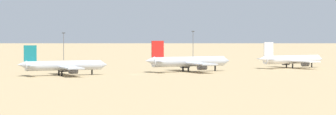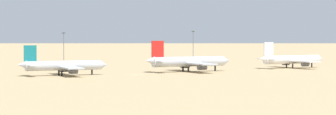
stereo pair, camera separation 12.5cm
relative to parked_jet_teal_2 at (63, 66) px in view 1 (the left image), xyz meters
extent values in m
plane|color=tan|center=(26.63, -7.15, -3.77)|extent=(4000.00, 4000.00, 0.00)
pyramid|color=slate|center=(363.53, 1172.17, 27.62)|extent=(411.56, 356.44, 62.77)
pyramid|color=gray|center=(611.00, 1149.84, 56.16)|extent=(336.40, 308.25, 119.86)
cylinder|color=silver|center=(0.34, -0.05, 0.03)|extent=(29.20, 7.58, 3.62)
cone|color=silver|center=(15.95, -2.22, 0.03)|extent=(3.17, 3.78, 3.44)
cone|color=silver|center=(-15.26, 2.12, 0.58)|extent=(4.01, 3.55, 3.08)
cube|color=#14727A|center=(-12.21, 1.70, 4.79)|extent=(4.73, 1.10, 5.89)
cube|color=silver|center=(-11.71, 5.29, 0.40)|extent=(3.72, 6.50, 0.33)
cube|color=silver|center=(-12.71, -1.89, 0.40)|extent=(3.72, 6.50, 0.33)
cube|color=silver|center=(1.24, -0.17, -0.51)|extent=(10.09, 29.55, 0.51)
cylinder|color=slate|center=(3.07, 6.43, -1.78)|extent=(3.50, 2.42, 1.99)
cylinder|color=slate|center=(1.20, -7.03, -1.78)|extent=(3.50, 2.42, 1.99)
cylinder|color=black|center=(11.25, -1.56, -2.77)|extent=(0.63, 0.63, 1.99)
cylinder|color=black|center=(-0.70, 2.29, -2.77)|extent=(0.63, 0.63, 1.99)
cylinder|color=black|center=(-1.30, -2.01, -2.77)|extent=(0.63, 0.63, 1.99)
cylinder|color=silver|center=(54.41, -2.52, 0.48)|extent=(32.62, 6.79, 4.05)
cone|color=silver|center=(71.96, -4.02, 0.48)|extent=(3.35, 4.09, 3.85)
cone|color=silver|center=(36.86, -1.03, 1.09)|extent=(4.33, 3.77, 3.44)
cube|color=red|center=(40.29, -1.32, 5.80)|extent=(5.29, 0.95, 6.58)
cube|color=silver|center=(40.63, 2.71, 0.89)|extent=(3.81, 7.13, 0.36)
cube|color=silver|center=(39.94, -5.36, 0.89)|extent=(3.81, 7.13, 0.36)
cube|color=silver|center=(55.42, -2.61, -0.12)|extent=(9.61, 32.86, 0.57)
cylinder|color=slate|center=(57.07, 4.87, -1.54)|extent=(3.82, 2.53, 2.23)
cylinder|color=slate|center=(55.78, -10.26, -1.54)|extent=(3.82, 2.53, 2.23)
cylinder|color=black|center=(66.68, -3.57, -2.66)|extent=(0.71, 0.71, 2.23)
cylinder|color=black|center=(53.10, 0.03, -2.66)|extent=(0.71, 0.71, 2.23)
cylinder|color=black|center=(52.69, -4.82, -2.66)|extent=(0.71, 0.71, 2.23)
cylinder|color=white|center=(110.52, -0.68, 0.14)|extent=(29.91, 4.75, 3.72)
cone|color=white|center=(126.71, -1.23, 0.14)|extent=(2.91, 3.63, 3.54)
cone|color=white|center=(94.33, -0.12, 0.70)|extent=(3.83, 3.29, 3.17)
cube|color=white|center=(97.49, -0.23, 5.03)|extent=(4.86, 0.63, 6.05)
cube|color=white|center=(97.62, 3.49, 0.51)|extent=(3.20, 6.43, 0.34)
cube|color=white|center=(97.36, -3.95, 0.51)|extent=(3.20, 6.43, 0.34)
cube|color=white|center=(111.45, -0.71, -0.42)|extent=(7.35, 30.00, 0.52)
cylinder|color=slate|center=(112.62, 6.24, -1.72)|extent=(3.42, 2.16, 2.05)
cylinder|color=slate|center=(112.14, -7.72, -1.72)|extent=(3.42, 2.16, 2.05)
cylinder|color=black|center=(121.83, -1.07, -2.75)|extent=(0.65, 0.65, 2.05)
cylinder|color=black|center=(109.20, 1.60, -2.75)|extent=(0.65, 0.65, 2.05)
cylinder|color=black|center=(109.05, -2.86, -2.75)|extent=(0.65, 0.65, 2.05)
cylinder|color=#59595E|center=(57.15, 137.91, 3.92)|extent=(0.36, 0.36, 15.38)
cube|color=#333333|center=(57.15, 137.91, 11.86)|extent=(1.80, 0.50, 0.50)
cylinder|color=#59595E|center=(136.93, 124.31, 4.39)|extent=(0.36, 0.36, 16.32)
cube|color=#333333|center=(136.93, 124.31, 12.80)|extent=(1.80, 0.50, 0.50)
camera|label=1|loc=(-106.00, -258.23, 13.04)|focal=78.74mm
camera|label=2|loc=(-105.90, -258.29, 13.04)|focal=78.74mm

